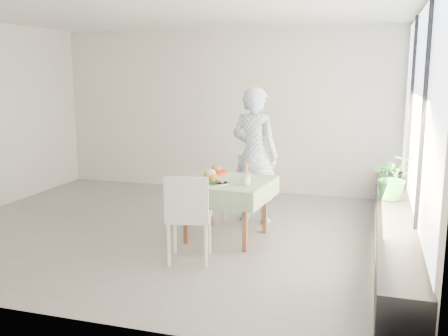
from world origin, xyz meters
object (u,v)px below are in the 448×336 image
(cafe_table, at_px, (227,202))
(main_dish, at_px, (212,179))
(chair_near, at_px, (189,234))
(juice_cup_orange, at_px, (247,175))
(chair_far, at_px, (244,201))
(diner, at_px, (255,155))
(potted_plant, at_px, (393,176))

(cafe_table, xyz_separation_m, main_dish, (-0.11, -0.24, 0.34))
(chair_near, bearing_deg, juice_cup_orange, 66.31)
(main_dish, bearing_deg, chair_far, 83.87)
(diner, relative_size, potted_plant, 3.25)
(juice_cup_orange, bearing_deg, cafe_table, -165.24)
(cafe_table, xyz_separation_m, chair_far, (0.01, 0.82, -0.19))
(cafe_table, distance_m, juice_cup_orange, 0.43)
(cafe_table, distance_m, main_dish, 0.43)
(chair_near, bearing_deg, potted_plant, 34.58)
(chair_near, height_order, juice_cup_orange, juice_cup_orange)
(chair_far, bearing_deg, cafe_table, -90.41)
(chair_far, height_order, chair_near, chair_near)
(chair_far, relative_size, chair_near, 0.90)
(juice_cup_orange, distance_m, potted_plant, 1.81)
(juice_cup_orange, bearing_deg, diner, 96.24)
(chair_far, bearing_deg, chair_near, -95.93)
(cafe_table, height_order, juice_cup_orange, juice_cup_orange)
(juice_cup_orange, bearing_deg, chair_near, -113.69)
(cafe_table, relative_size, juice_cup_orange, 4.13)
(cafe_table, relative_size, diner, 0.60)
(main_dish, bearing_deg, cafe_table, 65.82)
(cafe_table, xyz_separation_m, chair_near, (-0.17, -0.87, -0.16))
(juice_cup_orange, bearing_deg, chair_far, 107.33)
(chair_near, height_order, main_dish, chair_near)
(chair_near, bearing_deg, chair_far, 84.07)
(diner, distance_m, main_dish, 1.09)
(chair_far, height_order, diner, diner)
(chair_far, distance_m, chair_near, 1.70)
(chair_near, xyz_separation_m, potted_plant, (2.14, 1.47, 0.48))
(cafe_table, bearing_deg, juice_cup_orange, 14.76)
(diner, height_order, potted_plant, diner)
(diner, height_order, juice_cup_orange, diner)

